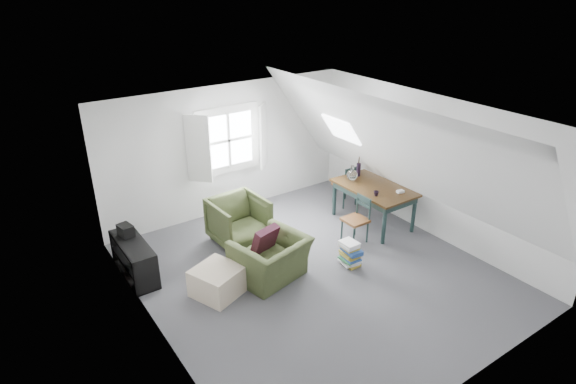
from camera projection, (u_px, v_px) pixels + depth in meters
floor at (315, 273)px, 7.59m from camera, size 5.50×5.50×0.00m
ceiling at (319, 119)px, 6.55m from camera, size 5.50×5.50×0.00m
wall_back at (228, 150)px, 9.13m from camera, size 5.00×0.00×5.00m
wall_front at (478, 297)px, 5.01m from camera, size 5.00×0.00×5.00m
wall_left at (152, 253)px, 5.78m from camera, size 0.00×5.50×5.50m
wall_right at (430, 166)px, 8.36m from camera, size 0.00×5.50×5.50m
slope_left at (220, 195)px, 6.05m from camera, size 3.19×5.50×4.48m
slope_right at (394, 148)px, 7.65m from camera, size 3.19×5.50×4.48m
dormer_window at (229, 141)px, 8.99m from camera, size 1.71×0.35×1.30m
skylight at (341, 130)px, 8.63m from camera, size 0.35×0.75×0.47m
armchair_near at (271, 277)px, 7.49m from camera, size 1.22×1.12×0.68m
armchair_far at (240, 241)px, 8.48m from camera, size 0.92×0.94×0.82m
throw_pillow at (265, 240)px, 7.35m from camera, size 0.49×0.36×0.45m
ottoman at (218, 281)px, 7.03m from camera, size 0.82×0.82×0.42m
dining_table at (374, 192)px, 8.84m from camera, size 0.90×1.50×0.75m
demijohn at (352, 175)px, 9.01m from camera, size 0.20×0.20×0.29m
vase_twigs at (359, 169)px, 9.20m from camera, size 0.08×0.09×0.64m
cup at (376, 196)px, 8.44m from camera, size 0.11×0.11×0.09m
paper_box at (400, 191)px, 8.55m from camera, size 0.14×0.11×0.04m
dining_chair_far at (346, 184)px, 9.64m from camera, size 0.40×0.40×0.85m
dining_chair_near at (357, 219)px, 8.33m from camera, size 0.39×0.39×0.83m
media_shelf at (135, 262)px, 7.41m from camera, size 0.38×1.15×0.59m
electronics_box at (126, 231)px, 7.45m from camera, size 0.22×0.28×0.20m
magazine_stack at (350, 254)px, 7.72m from camera, size 0.31×0.37×0.42m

